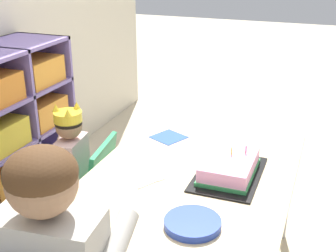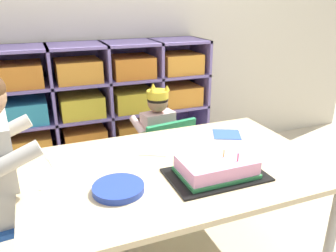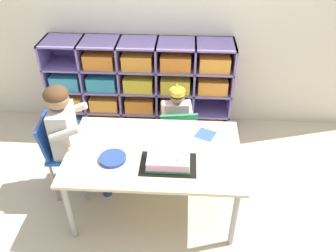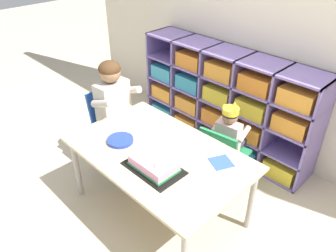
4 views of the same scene
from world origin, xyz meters
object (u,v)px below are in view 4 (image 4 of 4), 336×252
activity_table (159,158)px  birthday_cake_on_tray (154,165)px  child_with_crown (230,134)px  paper_plate_stack (120,140)px  classroom_chair_adult_side (111,119)px  fork_at_table_front_edge (165,141)px  fork_beside_plate_stack (121,120)px  classroom_chair_blue (222,152)px  fork_by_napkin (138,113)px  adult_helper_seated (118,105)px

activity_table → birthday_cake_on_tray: 0.21m
child_with_crown → paper_plate_stack: child_with_crown is taller
activity_table → paper_plate_stack: (-0.30, -0.12, 0.07)m
classroom_chair_adult_side → fork_at_table_front_edge: (0.75, -0.01, 0.14)m
birthday_cake_on_tray → paper_plate_stack: size_ratio=2.03×
fork_at_table_front_edge → fork_beside_plate_stack: same height
activity_table → classroom_chair_blue: size_ratio=2.18×
classroom_chair_blue → child_with_crown: bearing=-90.8°
classroom_chair_blue → fork_at_table_front_edge: classroom_chair_blue is taller
paper_plate_stack → fork_by_napkin: paper_plate_stack is taller
fork_by_napkin → fork_at_table_front_edge: bearing=66.6°
fork_by_napkin → paper_plate_stack: bearing=23.2°
classroom_chair_blue → child_with_crown: size_ratio=0.77×
fork_by_napkin → fork_beside_plate_stack: 0.18m
activity_table → classroom_chair_adult_side: bearing=170.0°
fork_at_table_front_edge → classroom_chair_adult_side: bearing=27.7°
activity_table → classroom_chair_blue: 0.65m
birthday_cake_on_tray → fork_at_table_front_edge: 0.34m
fork_at_table_front_edge → child_with_crown: bearing=-81.1°
fork_at_table_front_edge → fork_beside_plate_stack: 0.50m
fork_beside_plate_stack → paper_plate_stack: bearing=75.8°
classroom_chair_blue → adult_helper_seated: 1.01m
classroom_chair_adult_side → adult_helper_seated: bearing=-90.0°
classroom_chair_blue → birthday_cake_on_tray: birthday_cake_on_tray is taller
adult_helper_seated → fork_by_napkin: (0.16, 0.10, -0.06)m
activity_table → birthday_cake_on_tray: size_ratio=3.26×
child_with_crown → adult_helper_seated: 1.02m
adult_helper_seated → fork_beside_plate_stack: adult_helper_seated is taller
paper_plate_stack → fork_by_napkin: bearing=121.5°
adult_helper_seated → paper_plate_stack: (0.39, -0.28, -0.05)m
classroom_chair_blue → child_with_crown: child_with_crown is taller
activity_table → fork_beside_plate_stack: bearing=172.2°
classroom_chair_blue → fork_by_napkin: (-0.70, -0.34, 0.24)m
adult_helper_seated → fork_by_napkin: bearing=-62.0°
child_with_crown → adult_helper_seated: adult_helper_seated is taller
classroom_chair_adult_side → birthday_cake_on_tray: (0.93, -0.30, 0.17)m
fork_by_napkin → fork_beside_plate_stack: size_ratio=0.91×
fork_by_napkin → fork_at_table_front_edge: (0.48, -0.13, -0.00)m
paper_plate_stack → fork_at_table_front_edge: 0.35m
adult_helper_seated → birthday_cake_on_tray: bearing=-116.1°
classroom_chair_adult_side → child_with_crown: bearing=-64.9°
child_with_crown → paper_plate_stack: size_ratio=3.96×
classroom_chair_adult_side → paper_plate_stack: (0.51, -0.27, 0.15)m
adult_helper_seated → fork_at_table_front_edge: adult_helper_seated is taller
child_with_crown → birthday_cake_on_tray: child_with_crown is taller
fork_at_table_front_edge → fork_beside_plate_stack: size_ratio=0.92×
classroom_chair_blue → classroom_chair_adult_side: 1.08m
activity_table → birthday_cake_on_tray: bearing=-52.5°
birthday_cake_on_tray → classroom_chair_adult_side: bearing=162.2°
birthday_cake_on_tray → fork_by_napkin: birthday_cake_on_tray is taller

